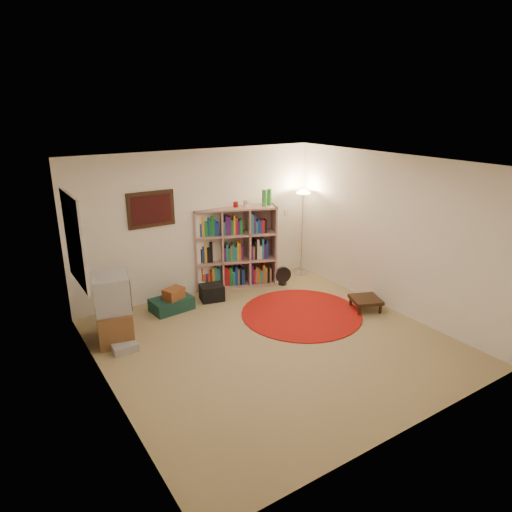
{
  "coord_description": "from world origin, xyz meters",
  "views": [
    {
      "loc": [
        -3.3,
        -4.69,
        3.23
      ],
      "look_at": [
        0.1,
        0.6,
        1.1
      ],
      "focal_mm": 32.0,
      "sensor_mm": 36.0,
      "label": 1
    }
  ],
  "objects_px": {
    "bookshelf": "(234,248)",
    "floor_fan": "(283,276)",
    "suitcase": "(172,304)",
    "floor_lamp": "(303,205)",
    "side_table": "(366,300)",
    "tv_stand": "(113,309)"
  },
  "relations": [
    {
      "from": "suitcase",
      "to": "side_table",
      "type": "bearing_deg",
      "value": -38.15
    },
    {
      "from": "floor_lamp",
      "to": "side_table",
      "type": "xyz_separation_m",
      "value": [
        -0.14,
        -1.88,
        -1.22
      ]
    },
    {
      "from": "floor_lamp",
      "to": "tv_stand",
      "type": "distance_m",
      "value": 4.02
    },
    {
      "from": "tv_stand",
      "to": "side_table",
      "type": "relative_size",
      "value": 1.69
    },
    {
      "from": "bookshelf",
      "to": "floor_fan",
      "type": "xyz_separation_m",
      "value": [
        0.76,
        -0.48,
        -0.54
      ]
    },
    {
      "from": "floor_lamp",
      "to": "floor_fan",
      "type": "relative_size",
      "value": 4.83
    },
    {
      "from": "bookshelf",
      "to": "side_table",
      "type": "xyz_separation_m",
      "value": [
        1.25,
        -2.09,
        -0.54
      ]
    },
    {
      "from": "floor_fan",
      "to": "tv_stand",
      "type": "bearing_deg",
      "value": -159.99
    },
    {
      "from": "floor_fan",
      "to": "suitcase",
      "type": "xyz_separation_m",
      "value": [
        -2.17,
        0.09,
        -0.07
      ]
    },
    {
      "from": "side_table",
      "to": "floor_lamp",
      "type": "bearing_deg",
      "value": 85.76
    },
    {
      "from": "floor_fan",
      "to": "tv_stand",
      "type": "xyz_separation_m",
      "value": [
        -3.22,
        -0.38,
        0.3
      ]
    },
    {
      "from": "bookshelf",
      "to": "floor_fan",
      "type": "height_order",
      "value": "bookshelf"
    },
    {
      "from": "bookshelf",
      "to": "floor_lamp",
      "type": "bearing_deg",
      "value": 12.53
    },
    {
      "from": "tv_stand",
      "to": "suitcase",
      "type": "xyz_separation_m",
      "value": [
        1.05,
        0.47,
        -0.37
      ]
    },
    {
      "from": "floor_fan",
      "to": "suitcase",
      "type": "bearing_deg",
      "value": -169.04
    },
    {
      "from": "bookshelf",
      "to": "tv_stand",
      "type": "xyz_separation_m",
      "value": [
        -2.47,
        -0.86,
        -0.24
      ]
    },
    {
      "from": "tv_stand",
      "to": "side_table",
      "type": "distance_m",
      "value": 3.93
    },
    {
      "from": "suitcase",
      "to": "side_table",
      "type": "distance_m",
      "value": 3.16
    },
    {
      "from": "suitcase",
      "to": "bookshelf",
      "type": "bearing_deg",
      "value": 9.9
    },
    {
      "from": "floor_lamp",
      "to": "floor_fan",
      "type": "distance_m",
      "value": 1.4
    },
    {
      "from": "floor_fan",
      "to": "tv_stand",
      "type": "distance_m",
      "value": 3.26
    },
    {
      "from": "tv_stand",
      "to": "bookshelf",
      "type": "bearing_deg",
      "value": 30.23
    }
  ]
}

